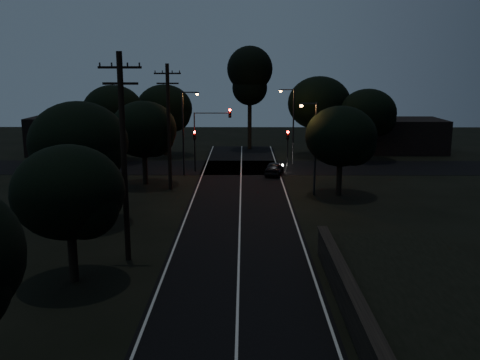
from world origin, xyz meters
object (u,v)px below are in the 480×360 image
object	(u,v)px
tall_pine	(250,75)
signal_right	(288,143)
signal_left	(195,143)
car	(274,168)
signal_mast	(212,128)
streetlight_a	(185,127)
utility_pole_far	(169,125)
streetlight_c	(313,142)
utility_pole_mid	(124,155)
streetlight_b	(292,121)

from	to	relation	value
tall_pine	signal_right	xyz separation A→B (m)	(3.60, -15.01, -6.37)
signal_left	car	world-z (taller)	signal_left
signal_mast	streetlight_a	world-z (taller)	streetlight_a
utility_pole_far	streetlight_c	size ratio (longest dim) A/B	1.40
utility_pole_far	signal_right	bearing A→B (deg)	37.00
utility_pole_mid	car	size ratio (longest dim) A/B	2.91
streetlight_b	car	size ratio (longest dim) A/B	2.12
tall_pine	streetlight_a	size ratio (longest dim) A/B	1.60
streetlight_a	streetlight_c	size ratio (longest dim) A/B	1.07
utility_pole_far	car	size ratio (longest dim) A/B	2.78
utility_pole_mid	signal_right	size ratio (longest dim) A/B	2.68
signal_left	car	bearing A→B (deg)	-13.02
signal_right	tall_pine	bearing A→B (deg)	103.49
signal_right	signal_left	bearing A→B (deg)	180.00
car	utility_pole_mid	bearing A→B (deg)	79.13
utility_pole_mid	tall_pine	xyz separation A→B (m)	(7.00, 40.00, 3.47)
signal_left	streetlight_c	distance (m)	14.52
tall_pine	streetlight_a	world-z (taller)	tall_pine
tall_pine	signal_right	distance (m)	16.70
streetlight_c	car	bearing A→B (deg)	107.81
tall_pine	car	distance (m)	19.00
utility_pole_far	streetlight_a	distance (m)	6.10
utility_pole_mid	streetlight_b	distance (m)	31.15
utility_pole_mid	streetlight_b	size ratio (longest dim) A/B	1.38
utility_pole_far	car	bearing A→B (deg)	33.91
streetlight_a	signal_mast	bearing A→B (deg)	39.77
signal_mast	tall_pine	bearing A→B (deg)	75.38
streetlight_a	streetlight_b	size ratio (longest dim) A/B	1.00
streetlight_a	streetlight_b	distance (m)	12.19
signal_left	car	size ratio (longest dim) A/B	1.09
utility_pole_mid	utility_pole_far	distance (m)	17.00
tall_pine	streetlight_c	xyz separation A→B (m)	(4.83, -25.00, -4.86)
streetlight_b	streetlight_c	world-z (taller)	streetlight_b
signal_left	tall_pine	bearing A→B (deg)	69.54
utility_pole_mid	signal_left	size ratio (longest dim) A/B	2.68
tall_pine	signal_right	world-z (taller)	tall_pine
tall_pine	signal_mast	xyz separation A→B (m)	(-3.91, -15.01, -4.87)
utility_pole_far	tall_pine	size ratio (longest dim) A/B	0.82
streetlight_c	tall_pine	bearing A→B (deg)	100.93
streetlight_a	tall_pine	bearing A→B (deg)	69.64
streetlight_c	streetlight_b	bearing A→B (deg)	92.14
signal_right	car	size ratio (longest dim) A/B	1.09
tall_pine	streetlight_c	world-z (taller)	tall_pine
tall_pine	signal_mast	size ratio (longest dim) A/B	2.05
utility_pole_mid	signal_mast	distance (m)	25.22
tall_pine	signal_left	bearing A→B (deg)	-110.46
utility_pole_mid	utility_pole_far	size ratio (longest dim) A/B	1.05
utility_pole_mid	signal_left	bearing A→B (deg)	86.79
signal_left	streetlight_b	bearing A→B (deg)	22.05
streetlight_a	streetlight_c	xyz separation A→B (m)	(11.14, -8.00, -0.29)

